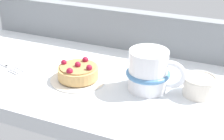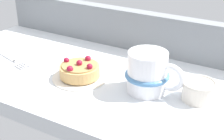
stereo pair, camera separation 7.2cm
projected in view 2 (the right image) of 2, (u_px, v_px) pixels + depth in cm
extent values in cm
cube|color=silver|center=(103.00, 82.00, 78.15)|extent=(87.16, 40.42, 3.62)
cube|color=gray|center=(138.00, 31.00, 89.26)|extent=(85.42, 3.56, 10.71)
cylinder|color=silver|center=(80.00, 77.00, 76.01)|extent=(12.71, 12.71, 0.64)
cylinder|color=silver|center=(80.00, 78.00, 76.08)|extent=(6.99, 6.99, 0.32)
cylinder|color=tan|center=(80.00, 71.00, 75.30)|extent=(9.17, 9.17, 2.53)
cylinder|color=#AB854F|center=(79.00, 65.00, 74.67)|extent=(8.07, 8.07, 0.30)
sphere|color=maroon|center=(79.00, 63.00, 74.43)|extent=(1.36, 1.36, 1.36)
sphere|color=maroon|center=(90.00, 67.00, 72.71)|extent=(1.33, 1.33, 1.33)
sphere|color=maroon|center=(88.00, 59.00, 76.72)|extent=(1.41, 1.41, 1.41)
sphere|color=maroon|center=(66.00, 60.00, 75.99)|extent=(1.30, 1.30, 1.30)
sphere|color=maroon|center=(70.00, 69.00, 71.95)|extent=(1.44, 1.44, 1.44)
cylinder|color=white|center=(147.00, 72.00, 69.07)|extent=(8.34, 8.34, 8.94)
torus|color=#4C7FB2|center=(147.00, 75.00, 69.40)|extent=(9.46, 9.46, 1.07)
torus|color=white|center=(170.00, 78.00, 66.82)|extent=(6.17, 1.16, 6.17)
cube|color=silver|center=(3.00, 54.00, 87.86)|extent=(12.50, 4.25, 0.60)
cube|color=silver|center=(15.00, 61.00, 83.73)|extent=(1.31, 0.87, 0.60)
cube|color=silver|center=(18.00, 67.00, 80.79)|extent=(3.43, 1.21, 0.60)
cube|color=silver|center=(21.00, 66.00, 81.25)|extent=(3.43, 1.21, 0.60)
cube|color=silver|center=(23.00, 65.00, 81.70)|extent=(3.43, 1.21, 0.60)
cube|color=silver|center=(26.00, 64.00, 82.16)|extent=(3.43, 1.21, 0.60)
cylinder|color=silver|center=(198.00, 91.00, 66.98)|extent=(6.57, 6.57, 3.85)
torus|color=beige|center=(200.00, 83.00, 66.12)|extent=(7.03, 7.03, 0.60)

